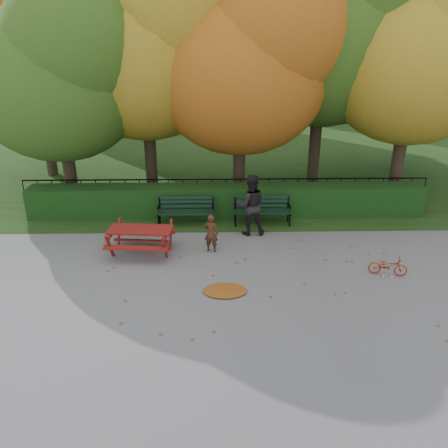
{
  "coord_description": "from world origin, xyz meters",
  "views": [
    {
      "loc": [
        -0.38,
        -9.21,
        5.35
      ],
      "look_at": [
        -0.16,
        1.26,
        1.0
      ],
      "focal_mm": 35.0,
      "sensor_mm": 36.0,
      "label": 1
    }
  ],
  "objects_px": {
    "tree_g": "(429,42)",
    "tree_d": "(337,23)",
    "picnic_table": "(141,234)",
    "tree_e": "(428,52)",
    "tree_f": "(39,33)",
    "tree_a": "(63,71)",
    "child": "(211,233)",
    "bicycle": "(388,266)",
    "tree_b": "(153,41)",
    "bench_left": "(186,209)",
    "adult": "(251,205)",
    "tree_c": "(251,60)",
    "bench_right": "(262,208)"
  },
  "relations": [
    {
      "from": "tree_b",
      "to": "picnic_table",
      "type": "xyz_separation_m",
      "value": [
        0.03,
        -5.11,
        -4.84
      ]
    },
    {
      "from": "tree_e",
      "to": "bicycle",
      "type": "bearing_deg",
      "value": -115.65
    },
    {
      "from": "tree_d",
      "to": "bicycle",
      "type": "xyz_separation_m",
      "value": [
        0.01,
        -6.94,
        -5.74
      ]
    },
    {
      "from": "tree_e",
      "to": "adult",
      "type": "relative_size",
      "value": 4.42
    },
    {
      "from": "picnic_table",
      "to": "child",
      "type": "height_order",
      "value": "child"
    },
    {
      "from": "tree_c",
      "to": "tree_g",
      "type": "bearing_deg",
      "value": 26.87
    },
    {
      "from": "tree_c",
      "to": "picnic_table",
      "type": "relative_size",
      "value": 4.4
    },
    {
      "from": "tree_d",
      "to": "bicycle",
      "type": "bearing_deg",
      "value": -89.91
    },
    {
      "from": "child",
      "to": "tree_c",
      "type": "bearing_deg",
      "value": -91.81
    },
    {
      "from": "tree_g",
      "to": "bench_left",
      "type": "distance_m",
      "value": 12.37
    },
    {
      "from": "tree_d",
      "to": "tree_a",
      "type": "bearing_deg",
      "value": -169.67
    },
    {
      "from": "tree_f",
      "to": "adult",
      "type": "height_order",
      "value": "tree_f"
    },
    {
      "from": "tree_a",
      "to": "bench_right",
      "type": "height_order",
      "value": "tree_a"
    },
    {
      "from": "tree_g",
      "to": "tree_d",
      "type": "bearing_deg",
      "value": -150.39
    },
    {
      "from": "child",
      "to": "bicycle",
      "type": "bearing_deg",
      "value": 177.58
    },
    {
      "from": "tree_c",
      "to": "tree_g",
      "type": "height_order",
      "value": "tree_g"
    },
    {
      "from": "tree_e",
      "to": "bench_left",
      "type": "height_order",
      "value": "tree_e"
    },
    {
      "from": "bench_left",
      "to": "picnic_table",
      "type": "relative_size",
      "value": 0.99
    },
    {
      "from": "child",
      "to": "tree_d",
      "type": "bearing_deg",
      "value": -112.83
    },
    {
      "from": "adult",
      "to": "tree_d",
      "type": "bearing_deg",
      "value": -129.85
    },
    {
      "from": "tree_a",
      "to": "tree_b",
      "type": "xyz_separation_m",
      "value": [
        2.74,
        1.17,
        0.88
      ]
    },
    {
      "from": "tree_a",
      "to": "tree_f",
      "type": "xyz_separation_m",
      "value": [
        -1.94,
        3.66,
        1.17
      ]
    },
    {
      "from": "bicycle",
      "to": "tree_e",
      "type": "bearing_deg",
      "value": -11.72
    },
    {
      "from": "tree_c",
      "to": "tree_f",
      "type": "bearing_deg",
      "value": 157.65
    },
    {
      "from": "child",
      "to": "bicycle",
      "type": "distance_m",
      "value": 4.62
    },
    {
      "from": "picnic_table",
      "to": "tree_e",
      "type": "bearing_deg",
      "value": 30.01
    },
    {
      "from": "child",
      "to": "adult",
      "type": "bearing_deg",
      "value": -118.82
    },
    {
      "from": "tree_e",
      "to": "tree_a",
      "type": "bearing_deg",
      "value": -179.06
    },
    {
      "from": "bench_left",
      "to": "child",
      "type": "distance_m",
      "value": 2.14
    },
    {
      "from": "tree_a",
      "to": "child",
      "type": "bearing_deg",
      "value": -39.49
    },
    {
      "from": "tree_f",
      "to": "bench_left",
      "type": "height_order",
      "value": "tree_f"
    },
    {
      "from": "tree_c",
      "to": "picnic_table",
      "type": "distance_m",
      "value": 6.88
    },
    {
      "from": "tree_b",
      "to": "tree_c",
      "type": "distance_m",
      "value": 3.42
    },
    {
      "from": "tree_a",
      "to": "tree_g",
      "type": "relative_size",
      "value": 0.88
    },
    {
      "from": "bench_left",
      "to": "picnic_table",
      "type": "bearing_deg",
      "value": -118.21
    },
    {
      "from": "tree_a",
      "to": "child",
      "type": "xyz_separation_m",
      "value": [
        4.69,
        -3.86,
        -3.98
      ]
    },
    {
      "from": "tree_g",
      "to": "tree_b",
      "type": "bearing_deg",
      "value": -164.37
    },
    {
      "from": "tree_b",
      "to": "tree_d",
      "type": "xyz_separation_m",
      "value": [
        6.32,
        0.48,
        0.58
      ]
    },
    {
      "from": "tree_f",
      "to": "tree_a",
      "type": "bearing_deg",
      "value": -62.02
    },
    {
      "from": "bicycle",
      "to": "tree_f",
      "type": "bearing_deg",
      "value": 64.84
    },
    {
      "from": "bench_left",
      "to": "adult",
      "type": "xyz_separation_m",
      "value": [
        1.97,
        -0.8,
        0.4
      ]
    },
    {
      "from": "tree_g",
      "to": "child",
      "type": "relative_size",
      "value": 7.87
    },
    {
      "from": "picnic_table",
      "to": "tree_f",
      "type": "bearing_deg",
      "value": 127.0
    },
    {
      "from": "tree_d",
      "to": "bench_right",
      "type": "relative_size",
      "value": 5.32
    },
    {
      "from": "tree_e",
      "to": "bench_left",
      "type": "distance_m",
      "value": 9.29
    },
    {
      "from": "tree_f",
      "to": "tree_g",
      "type": "xyz_separation_m",
      "value": [
        15.47,
        0.52,
        -0.32
      ]
    },
    {
      "from": "picnic_table",
      "to": "bench_left",
      "type": "bearing_deg",
      "value": 66.95
    },
    {
      "from": "tree_f",
      "to": "child",
      "type": "height_order",
      "value": "tree_f"
    },
    {
      "from": "tree_b",
      "to": "tree_f",
      "type": "relative_size",
      "value": 0.96
    },
    {
      "from": "tree_e",
      "to": "bicycle",
      "type": "distance_m",
      "value": 7.77
    }
  ]
}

